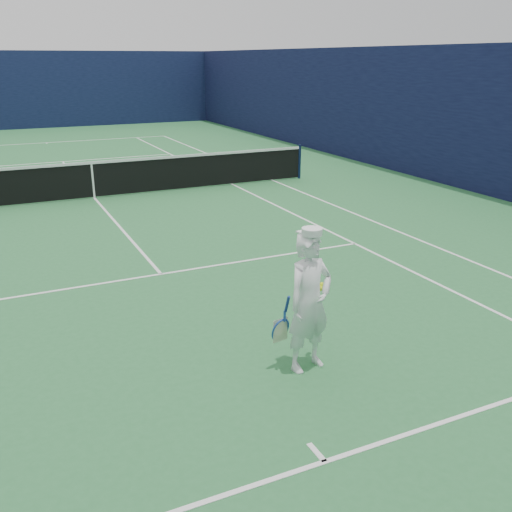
# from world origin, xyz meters

# --- Properties ---
(ground) EXTENTS (80.00, 80.00, 0.00)m
(ground) POSITION_xyz_m (0.00, 0.00, 0.00)
(ground) COLOR #296C38
(ground) RESTS_ON ground
(court_markings) EXTENTS (11.03, 23.83, 0.01)m
(court_markings) POSITION_xyz_m (0.00, 0.00, 0.00)
(court_markings) COLOR white
(court_markings) RESTS_ON ground
(windscreen_fence) EXTENTS (20.12, 36.12, 4.00)m
(windscreen_fence) POSITION_xyz_m (0.00, 0.00, 2.00)
(windscreen_fence) COLOR #10163A
(windscreen_fence) RESTS_ON ground
(tennis_net) EXTENTS (12.88, 0.09, 1.07)m
(tennis_net) POSITION_xyz_m (0.00, 0.00, 0.55)
(tennis_net) COLOR #141E4C
(tennis_net) RESTS_ON ground
(tennis_player) EXTENTS (0.82, 0.53, 1.79)m
(tennis_player) POSITION_xyz_m (0.74, -10.28, 0.87)
(tennis_player) COLOR white
(tennis_player) RESTS_ON ground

